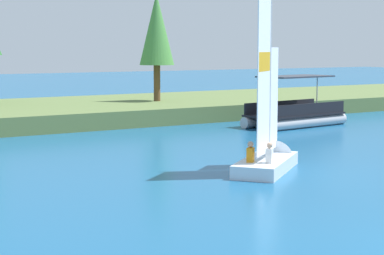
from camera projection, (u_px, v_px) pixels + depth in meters
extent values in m
cube|color=#5B703D|center=(37.00, 113.00, 37.85)|extent=(80.00, 11.80, 0.93)
cylinder|color=brown|center=(157.00, 83.00, 40.79)|extent=(0.41, 0.41, 2.23)
cone|color=#47893D|center=(157.00, 29.00, 40.40)|extent=(2.13, 2.13, 4.39)
cube|color=silver|center=(266.00, 165.00, 22.54)|extent=(3.87, 3.48, 0.44)
cone|color=silver|center=(278.00, 156.00, 24.31)|extent=(1.54, 1.60, 1.29)
cylinder|color=#B7B7BC|center=(270.00, 71.00, 22.52)|extent=(0.08, 0.08, 5.90)
cube|color=white|center=(264.00, 74.00, 21.75)|extent=(1.31, 1.05, 5.28)
cube|color=orange|center=(264.00, 62.00, 21.71)|extent=(1.19, 0.95, 0.63)
cube|color=white|center=(274.00, 98.00, 23.23)|extent=(0.87, 0.69, 3.56)
cylinder|color=#B7B7BC|center=(263.00, 154.00, 22.07)|extent=(1.33, 1.07, 0.06)
cube|color=silver|center=(269.00, 156.00, 21.59)|extent=(0.34, 0.33, 0.48)
sphere|color=tan|center=(270.00, 145.00, 21.55)|extent=(0.20, 0.20, 0.20)
cube|color=orange|center=(250.00, 155.00, 21.77)|extent=(0.34, 0.33, 0.48)
sphere|color=tan|center=(251.00, 144.00, 21.73)|extent=(0.20, 0.20, 0.20)
cylinder|color=#B2B2B7|center=(283.00, 119.00, 36.22)|extent=(5.90, 1.32, 0.60)
cylinder|color=#B2B2B7|center=(307.00, 122.00, 34.90)|extent=(5.90, 1.32, 0.60)
cube|color=black|center=(295.00, 114.00, 35.52)|extent=(5.87, 2.98, 0.10)
cube|color=black|center=(281.00, 106.00, 36.30)|extent=(5.37, 0.76, 0.60)
cube|color=black|center=(310.00, 109.00, 34.65)|extent=(5.37, 0.76, 0.60)
cylinder|color=#B2B2B7|center=(317.00, 94.00, 36.49)|extent=(0.06, 0.06, 1.94)
cylinder|color=#B2B2B7|center=(272.00, 97.00, 34.31)|extent=(0.06, 0.06, 1.94)
cube|color=#333842|center=(296.00, 76.00, 35.28)|extent=(4.21, 2.55, 0.08)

